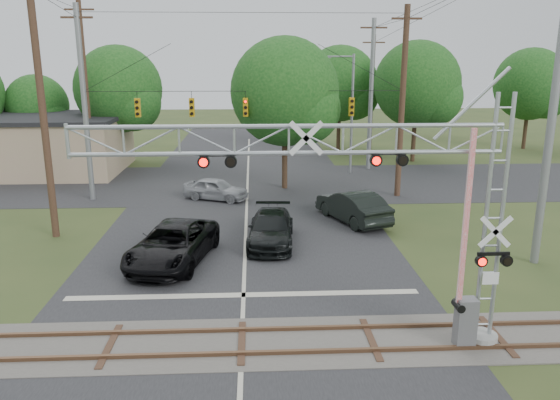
{
  "coord_description": "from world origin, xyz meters",
  "views": [
    {
      "loc": [
        0.43,
        -13.09,
        8.52
      ],
      "look_at": [
        1.45,
        7.5,
        3.11
      ],
      "focal_mm": 35.0,
      "sensor_mm": 36.0,
      "label": 1
    }
  ],
  "objects_px": {
    "pickup_black": "(173,244)",
    "commercial_building": "(1,144)",
    "traffic_signal_span": "(261,105)",
    "sedan_silver": "(216,189)",
    "streetlight": "(350,108)",
    "car_dark": "(271,229)",
    "crossing_gantry": "(371,195)"
  },
  "relations": [
    {
      "from": "commercial_building",
      "to": "crossing_gantry",
      "type": "bearing_deg",
      "value": -50.47
    },
    {
      "from": "sedan_silver",
      "to": "streetlight",
      "type": "bearing_deg",
      "value": -29.11
    },
    {
      "from": "pickup_black",
      "to": "commercial_building",
      "type": "height_order",
      "value": "commercial_building"
    },
    {
      "from": "pickup_black",
      "to": "commercial_building",
      "type": "bearing_deg",
      "value": 140.26
    },
    {
      "from": "pickup_black",
      "to": "car_dark",
      "type": "height_order",
      "value": "pickup_black"
    },
    {
      "from": "crossing_gantry",
      "to": "pickup_black",
      "type": "xyz_separation_m",
      "value": [
        -6.77,
        7.39,
        -3.94
      ]
    },
    {
      "from": "traffic_signal_span",
      "to": "pickup_black",
      "type": "distance_m",
      "value": 12.66
    },
    {
      "from": "pickup_black",
      "to": "car_dark",
      "type": "distance_m",
      "value": 4.8
    },
    {
      "from": "pickup_black",
      "to": "sedan_silver",
      "type": "distance_m",
      "value": 10.66
    },
    {
      "from": "pickup_black",
      "to": "commercial_building",
      "type": "distance_m",
      "value": 25.23
    },
    {
      "from": "commercial_building",
      "to": "streetlight",
      "type": "bearing_deg",
      "value": -3.61
    },
    {
      "from": "sedan_silver",
      "to": "commercial_building",
      "type": "relative_size",
      "value": 0.22
    },
    {
      "from": "pickup_black",
      "to": "traffic_signal_span",
      "type": "bearing_deg",
      "value": 82.2
    },
    {
      "from": "car_dark",
      "to": "streetlight",
      "type": "bearing_deg",
      "value": 72.7
    },
    {
      "from": "traffic_signal_span",
      "to": "sedan_silver",
      "type": "relative_size",
      "value": 4.86
    },
    {
      "from": "traffic_signal_span",
      "to": "streetlight",
      "type": "xyz_separation_m",
      "value": [
        6.63,
        7.13,
        -0.84
      ]
    },
    {
      "from": "sedan_silver",
      "to": "traffic_signal_span",
      "type": "bearing_deg",
      "value": -59.84
    },
    {
      "from": "crossing_gantry",
      "to": "traffic_signal_span",
      "type": "bearing_deg",
      "value": 98.66
    },
    {
      "from": "sedan_silver",
      "to": "pickup_black",
      "type": "bearing_deg",
      "value": -163.75
    },
    {
      "from": "pickup_black",
      "to": "commercial_building",
      "type": "relative_size",
      "value": 0.32
    },
    {
      "from": "car_dark",
      "to": "commercial_building",
      "type": "xyz_separation_m",
      "value": [
        -19.82,
        17.58,
        1.41
      ]
    },
    {
      "from": "pickup_black",
      "to": "car_dark",
      "type": "xyz_separation_m",
      "value": [
        4.25,
        2.23,
        -0.09
      ]
    },
    {
      "from": "pickup_black",
      "to": "sedan_silver",
      "type": "xyz_separation_m",
      "value": [
        1.15,
        10.59,
        -0.15
      ]
    },
    {
      "from": "car_dark",
      "to": "streetlight",
      "type": "distance_m",
      "value": 17.59
    },
    {
      "from": "traffic_signal_span",
      "to": "sedan_silver",
      "type": "bearing_deg",
      "value": -172.28
    },
    {
      "from": "crossing_gantry",
      "to": "streetlight",
      "type": "height_order",
      "value": "streetlight"
    },
    {
      "from": "traffic_signal_span",
      "to": "streetlight",
      "type": "bearing_deg",
      "value": 47.06
    },
    {
      "from": "traffic_signal_span",
      "to": "pickup_black",
      "type": "bearing_deg",
      "value": -109.9
    },
    {
      "from": "traffic_signal_span",
      "to": "sedan_silver",
      "type": "height_order",
      "value": "traffic_signal_span"
    },
    {
      "from": "sedan_silver",
      "to": "streetlight",
      "type": "xyz_separation_m",
      "value": [
        9.46,
        7.51,
        4.22
      ]
    },
    {
      "from": "commercial_building",
      "to": "streetlight",
      "type": "relative_size",
      "value": 2.09
    },
    {
      "from": "traffic_signal_span",
      "to": "streetlight",
      "type": "relative_size",
      "value": 2.21
    }
  ]
}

